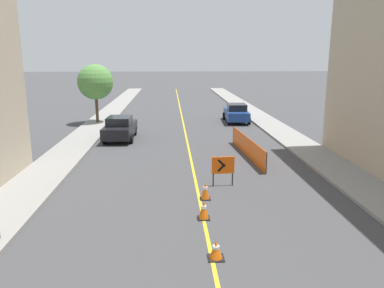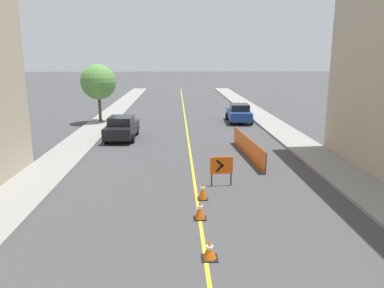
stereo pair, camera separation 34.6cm
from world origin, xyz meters
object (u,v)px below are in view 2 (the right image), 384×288
at_px(traffic_cone_fifth, 200,210).
at_px(arrow_barricade_primary, 221,166).
at_px(parked_car_curb_mid, 239,113).
at_px(traffic_cone_fourth, 210,250).
at_px(traffic_cone_farthest, 203,191).
at_px(parked_car_curb_near, 122,128).
at_px(street_tree_left_near, 98,82).

height_order(traffic_cone_fifth, arrow_barricade_primary, arrow_barricade_primary).
height_order(arrow_barricade_primary, parked_car_curb_mid, parked_car_curb_mid).
distance_m(traffic_cone_fourth, traffic_cone_fifth, 2.66).
relative_size(traffic_cone_fourth, traffic_cone_fifth, 0.80).
xyz_separation_m(traffic_cone_fourth, arrow_barricade_primary, (1.03, 6.02, 0.62)).
distance_m(traffic_cone_farthest, arrow_barricade_primary, 1.86).
xyz_separation_m(traffic_cone_fourth, parked_car_curb_near, (-4.62, 15.81, 0.53)).
bearing_deg(street_tree_left_near, parked_car_curb_near, -67.00).
bearing_deg(street_tree_left_near, arrow_barricade_primary, -62.64).
relative_size(traffic_cone_fifth, parked_car_curb_mid, 0.15).
xyz_separation_m(traffic_cone_fifth, parked_car_curb_mid, (4.58, 19.65, 0.47)).
height_order(traffic_cone_farthest, street_tree_left_near, street_tree_left_near).
bearing_deg(parked_car_curb_near, traffic_cone_fifth, -68.71).
height_order(arrow_barricade_primary, parked_car_curb_near, parked_car_curb_near).
relative_size(traffic_cone_farthest, arrow_barricade_primary, 0.55).
xyz_separation_m(traffic_cone_fourth, parked_car_curb_mid, (4.48, 22.30, 0.53)).
height_order(parked_car_curb_mid, street_tree_left_near, street_tree_left_near).
distance_m(traffic_cone_fourth, arrow_barricade_primary, 6.14).
bearing_deg(parked_car_curb_mid, arrow_barricade_primary, -98.97).
distance_m(parked_car_curb_mid, street_tree_left_near, 12.12).
height_order(traffic_cone_farthest, arrow_barricade_primary, arrow_barricade_primary).
bearing_deg(street_tree_left_near, traffic_cone_fourth, -71.71).
distance_m(traffic_cone_farthest, parked_car_curb_near, 12.28).
relative_size(arrow_barricade_primary, street_tree_left_near, 0.27).
distance_m(parked_car_curb_near, street_tree_left_near, 7.44).
height_order(traffic_cone_fifth, traffic_cone_farthest, traffic_cone_farthest).
bearing_deg(street_tree_left_near, traffic_cone_farthest, -67.16).
bearing_deg(traffic_cone_fourth, parked_car_curb_near, 106.31).
bearing_deg(traffic_cone_fifth, arrow_barricade_primary, 71.33).
bearing_deg(parked_car_curb_mid, traffic_cone_farthest, -100.76).
relative_size(traffic_cone_fifth, traffic_cone_farthest, 0.94).
xyz_separation_m(traffic_cone_fifth, street_tree_left_near, (-7.23, 19.55, 3.14)).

